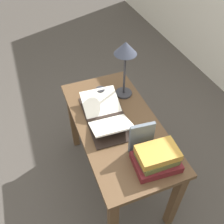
{
  "coord_description": "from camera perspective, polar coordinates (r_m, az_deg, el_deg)",
  "views": [
    {
      "loc": [
        1.16,
        -0.49,
        2.13
      ],
      "look_at": [
        -0.05,
        -0.03,
        0.84
      ],
      "focal_mm": 40.0,
      "sensor_mm": 36.0,
      "label": 1
    }
  ],
  "objects": [
    {
      "name": "open_book",
      "position": [
        1.87,
        -1.49,
        -0.73
      ],
      "size": [
        0.56,
        0.32,
        0.1
      ],
      "rotation": [
        0.0,
        0.0,
        -0.05
      ],
      "color": "black",
      "rests_on": "reading_desk"
    },
    {
      "name": "coffee_mug",
      "position": [
        2.03,
        -2.6,
        4.27
      ],
      "size": [
        0.08,
        0.1,
        0.09
      ],
      "rotation": [
        0.0,
        0.0,
        0.98
      ],
      "color": "#28282D",
      "rests_on": "reading_desk"
    },
    {
      "name": "ground_plane",
      "position": [
        2.47,
        1.01,
        -14.62
      ],
      "size": [
        12.0,
        12.0,
        0.0
      ],
      "primitive_type": "plane",
      "color": "#47423D"
    },
    {
      "name": "reading_desk",
      "position": [
        1.96,
        1.24,
        -5.17
      ],
      "size": [
        1.18,
        0.59,
        0.76
      ],
      "color": "brown",
      "rests_on": "ground_plane"
    },
    {
      "name": "reading_lamp",
      "position": [
        1.87,
        3.06,
        13.13
      ],
      "size": [
        0.17,
        0.17,
        0.48
      ],
      "color": "#2D2D33",
      "rests_on": "reading_desk"
    },
    {
      "name": "book_standing_upright",
      "position": [
        1.62,
        6.74,
        -5.85
      ],
      "size": [
        0.04,
        0.17,
        0.24
      ],
      "rotation": [
        0.0,
        0.0,
        -0.09
      ],
      "color": "slate",
      "rests_on": "reading_desk"
    },
    {
      "name": "book_stack_tall",
      "position": [
        1.6,
        10.17,
        -10.36
      ],
      "size": [
        0.23,
        0.3,
        0.15
      ],
      "color": "maroon",
      "rests_on": "reading_desk"
    }
  ]
}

